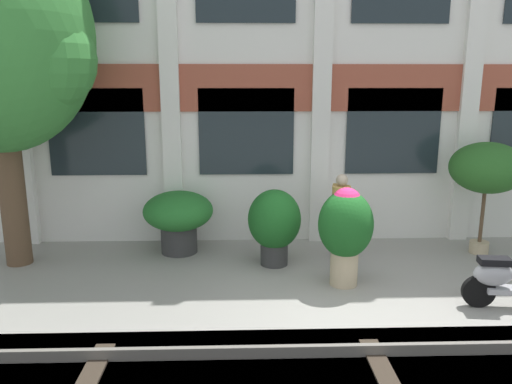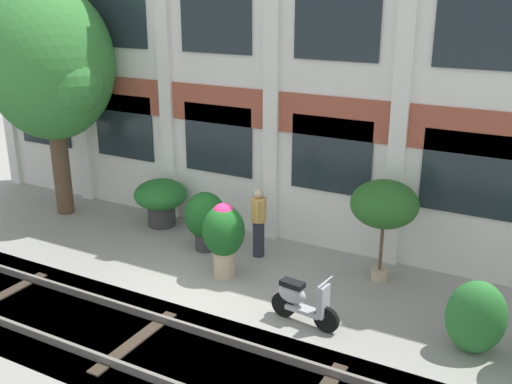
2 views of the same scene
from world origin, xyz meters
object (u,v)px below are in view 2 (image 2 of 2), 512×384
(potted_plant_ribbed_drum, at_px, (224,232))
(potted_plant_stone_basin, at_px, (161,198))
(resident_by_doorway, at_px, (259,220))
(scooter_near_curb, at_px, (302,301))
(topiary_hedge, at_px, (476,317))
(potted_plant_terracotta_small, at_px, (384,205))
(potted_plant_glazed_jar, at_px, (205,217))
(broadleaf_tree, at_px, (50,67))

(potted_plant_ribbed_drum, relative_size, potted_plant_stone_basin, 1.22)
(potted_plant_ribbed_drum, bearing_deg, resident_by_doorway, 82.18)
(potted_plant_stone_basin, xyz_separation_m, scooter_near_curb, (5.05, -2.56, -0.30))
(potted_plant_ribbed_drum, xyz_separation_m, topiary_hedge, (5.08, -0.38, -0.33))
(potted_plant_ribbed_drum, xyz_separation_m, potted_plant_stone_basin, (-2.86, 1.64, -0.25))
(potted_plant_terracotta_small, distance_m, scooter_near_curb, 2.72)
(potted_plant_glazed_jar, bearing_deg, broadleaf_tree, 177.48)
(potted_plant_ribbed_drum, distance_m, potted_plant_terracotta_small, 3.30)
(broadleaf_tree, bearing_deg, potted_plant_ribbed_drum, -11.30)
(topiary_hedge, bearing_deg, potted_plant_ribbed_drum, 175.67)
(broadleaf_tree, bearing_deg, topiary_hedge, -8.05)
(potted_plant_terracotta_small, bearing_deg, resident_by_doorway, -175.95)
(scooter_near_curb, height_order, resident_by_doorway, resident_by_doorway)
(broadleaf_tree, relative_size, scooter_near_curb, 4.29)
(resident_by_doorway, height_order, topiary_hedge, resident_by_doorway)
(scooter_near_curb, bearing_deg, broadleaf_tree, 172.55)
(potted_plant_terracotta_small, xyz_separation_m, potted_plant_stone_basin, (-5.77, 0.23, -0.90))
(potted_plant_terracotta_small, bearing_deg, topiary_hedge, -39.60)
(potted_plant_glazed_jar, height_order, scooter_near_curb, potted_plant_glazed_jar)
(broadleaf_tree, distance_m, scooter_near_curb, 8.85)
(potted_plant_ribbed_drum, bearing_deg, potted_plant_terracotta_small, 25.71)
(resident_by_doorway, bearing_deg, potted_plant_glazed_jar, -8.35)
(broadleaf_tree, relative_size, potted_plant_terracotta_small, 2.76)
(resident_by_doorway, bearing_deg, potted_plant_ribbed_drum, 61.39)
(broadleaf_tree, xyz_separation_m, topiary_hedge, (10.78, -1.52, -3.22))
(potted_plant_terracotta_small, height_order, topiary_hedge, potted_plant_terracotta_small)
(potted_plant_ribbed_drum, distance_m, scooter_near_curb, 2.44)
(potted_plant_glazed_jar, distance_m, scooter_near_curb, 3.77)
(potted_plant_glazed_jar, bearing_deg, potted_plant_ribbed_drum, -41.09)
(potted_plant_ribbed_drum, height_order, potted_plant_glazed_jar, potted_plant_ribbed_drum)
(potted_plant_stone_basin, distance_m, resident_by_doorway, 3.06)
(topiary_hedge, bearing_deg, broadleaf_tree, 171.95)
(potted_plant_terracotta_small, xyz_separation_m, topiary_hedge, (2.16, -1.79, -0.99))
(scooter_near_curb, bearing_deg, resident_by_doorway, 140.75)
(potted_plant_ribbed_drum, bearing_deg, potted_plant_glazed_jar, 138.91)
(broadleaf_tree, height_order, resident_by_doorway, broadleaf_tree)
(potted_plant_glazed_jar, relative_size, resident_by_doorway, 0.86)
(broadleaf_tree, distance_m, potted_plant_stone_basin, 4.26)
(potted_plant_ribbed_drum, relative_size, potted_plant_glazed_jar, 1.17)
(broadleaf_tree, xyz_separation_m, potted_plant_terracotta_small, (8.62, 0.26, -2.23))
(potted_plant_terracotta_small, bearing_deg, potted_plant_ribbed_drum, -154.29)
(potted_plant_stone_basin, distance_m, topiary_hedge, 8.19)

